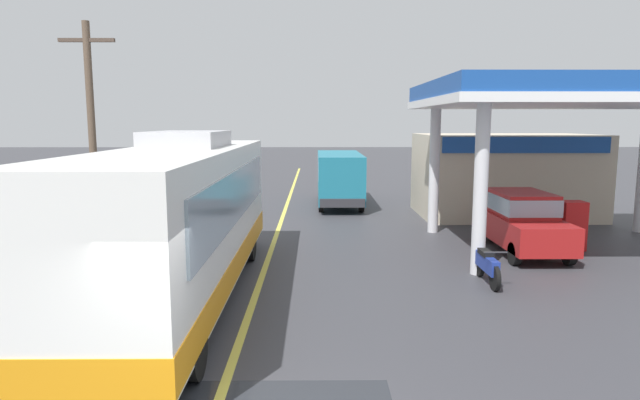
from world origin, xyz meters
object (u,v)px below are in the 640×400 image
(pedestrian_near_pump, at_px, (540,224))
(car_at_pump, at_px, (522,219))
(minibus_opposing_lane, at_px, (339,174))
(motorcycle_parked_forecourt, at_px, (487,265))
(coach_bus_main, at_px, (180,222))

(pedestrian_near_pump, bearing_deg, car_at_pump, 135.14)
(minibus_opposing_lane, xyz_separation_m, pedestrian_near_pump, (5.50, -9.80, -0.54))
(car_at_pump, height_order, minibus_opposing_lane, minibus_opposing_lane)
(car_at_pump, relative_size, motorcycle_parked_forecourt, 2.33)
(coach_bus_main, distance_m, motorcycle_parked_forecourt, 7.35)
(pedestrian_near_pump, bearing_deg, coach_bus_main, -157.97)
(minibus_opposing_lane, distance_m, pedestrian_near_pump, 11.25)
(minibus_opposing_lane, bearing_deg, motorcycle_parked_forecourt, -76.42)
(coach_bus_main, distance_m, pedestrian_near_pump, 10.39)
(coach_bus_main, xyz_separation_m, motorcycle_parked_forecourt, (7.16, 1.06, -1.28))
(coach_bus_main, xyz_separation_m, minibus_opposing_lane, (4.11, 13.69, -0.25))
(coach_bus_main, distance_m, car_at_pump, 10.18)
(car_at_pump, bearing_deg, minibus_opposing_lane, 118.45)
(motorcycle_parked_forecourt, relative_size, pedestrian_near_pump, 1.08)
(motorcycle_parked_forecourt, bearing_deg, pedestrian_near_pump, 49.15)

